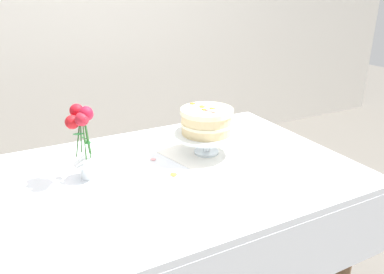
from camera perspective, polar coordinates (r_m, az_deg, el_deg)
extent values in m
cube|color=white|center=(1.59, -1.79, -5.26)|extent=(1.40, 1.00, 0.03)
cylinder|color=brown|center=(1.85, 22.08, -16.23)|extent=(0.06, 0.06, 0.71)
cylinder|color=brown|center=(2.00, -23.23, -13.37)|extent=(0.06, 0.06, 0.71)
cylinder|color=brown|center=(2.34, 7.31, -6.28)|extent=(0.06, 0.06, 0.71)
cube|color=white|center=(1.72, 2.15, -2.44)|extent=(0.39, 0.39, 0.00)
cylinder|color=silver|center=(1.72, 2.15, -2.24)|extent=(0.11, 0.11, 0.01)
cylinder|color=silver|center=(1.70, 2.17, -0.93)|extent=(0.03, 0.03, 0.07)
cylinder|color=silver|center=(1.68, 2.19, 0.44)|extent=(0.29, 0.29, 0.01)
cylinder|color=beige|center=(1.68, 2.20, 1.24)|extent=(0.22, 0.22, 0.04)
cylinder|color=beige|center=(1.67, 2.21, 2.06)|extent=(0.23, 0.23, 0.01)
cylinder|color=beige|center=(1.66, 2.23, 2.90)|extent=(0.22, 0.22, 0.04)
cylinder|color=beige|center=(1.65, 2.24, 3.88)|extent=(0.23, 0.23, 0.02)
ellipsoid|color=pink|center=(1.65, 2.30, 4.37)|extent=(0.04, 0.04, 0.01)
ellipsoid|color=orange|center=(1.65, 3.08, 4.36)|extent=(0.03, 0.03, 0.00)
ellipsoid|color=pink|center=(1.67, 3.54, 4.56)|extent=(0.04, 0.03, 0.01)
ellipsoid|color=orange|center=(1.63, 1.97, 4.15)|extent=(0.03, 0.03, 0.01)
ellipsoid|color=pink|center=(1.62, 2.43, 4.10)|extent=(0.03, 0.04, 0.01)
ellipsoid|color=yellow|center=(1.67, 1.53, 4.63)|extent=(0.03, 0.03, 0.01)
ellipsoid|color=orange|center=(1.71, 0.10, 5.06)|extent=(0.03, 0.02, 0.01)
ellipsoid|color=pink|center=(1.60, 3.27, 3.87)|extent=(0.03, 0.03, 0.01)
ellipsoid|color=pink|center=(1.66, 3.40, 4.48)|extent=(0.04, 0.03, 0.01)
cylinder|color=silver|center=(1.55, -15.25, -4.85)|extent=(0.06, 0.06, 0.06)
cone|color=silver|center=(1.53, -15.46, -2.92)|extent=(0.11, 0.11, 0.05)
cylinder|color=#2D6028|center=(1.50, -15.37, 0.24)|extent=(0.02, 0.01, 0.16)
sphere|color=red|center=(1.47, -15.45, 3.28)|extent=(0.05, 0.05, 0.05)
cylinder|color=#2D6028|center=(1.51, -15.53, 0.44)|extent=(0.02, 0.02, 0.17)
sphere|color=red|center=(1.49, -15.71, 3.57)|extent=(0.04, 0.04, 0.04)
cylinder|color=#2D6028|center=(1.52, -16.29, 0.58)|extent=(0.01, 0.03, 0.17)
sphere|color=red|center=(1.50, -16.90, 3.80)|extent=(0.05, 0.05, 0.05)
ellipsoid|color=#236B2D|center=(1.53, -15.89, -0.11)|extent=(0.03, 0.05, 0.01)
cylinder|color=#2D6028|center=(1.50, -16.69, -0.35)|extent=(0.03, 0.01, 0.14)
sphere|color=red|center=(1.48, -17.49, 2.15)|extent=(0.05, 0.05, 0.05)
ellipsoid|color=#236B2D|center=(1.49, -16.61, 0.45)|extent=(0.05, 0.03, 0.02)
cylinder|color=#2D6028|center=(1.47, -15.82, -0.23)|extent=(0.01, 0.03, 0.16)
sphere|color=red|center=(1.43, -16.16, 2.58)|extent=(0.05, 0.05, 0.05)
cylinder|color=#2D6028|center=(1.48, -15.44, 0.24)|extent=(0.01, 0.02, 0.18)
sphere|color=red|center=(1.44, -15.59, 3.47)|extent=(0.05, 0.05, 0.05)
ellipsoid|color=#236B2D|center=(1.49, -15.43, -0.75)|extent=(0.03, 0.05, 0.01)
ellipsoid|color=yellow|center=(1.53, -2.75, -5.60)|extent=(0.03, 0.04, 0.01)
ellipsoid|color=pink|center=(1.67, -5.82, -3.34)|extent=(0.02, 0.03, 0.00)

